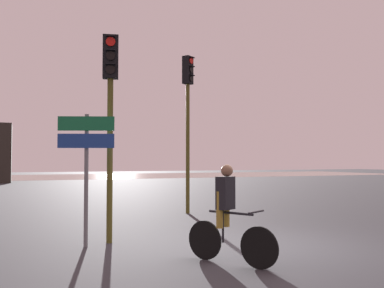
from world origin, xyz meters
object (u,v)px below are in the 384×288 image
at_px(traffic_light_center, 188,105).
at_px(cyclist, 227,213).
at_px(direction_sign_post, 86,155).
at_px(traffic_light_near_left, 110,98).

bearing_deg(traffic_light_center, cyclist, 37.69).
distance_m(direction_sign_post, cyclist, 3.12).
bearing_deg(cyclist, direction_sign_post, -78.25).
bearing_deg(traffic_light_near_left, cyclist, 132.71).
xyz_separation_m(traffic_light_center, cyclist, (-1.89, -6.43, -2.66)).
height_order(traffic_light_near_left, cyclist, traffic_light_near_left).
distance_m(traffic_light_center, cyclist, 7.21).
distance_m(traffic_light_center, direction_sign_post, 5.94).
bearing_deg(traffic_light_center, direction_sign_post, 11.64).
bearing_deg(direction_sign_post, traffic_light_center, -111.78).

